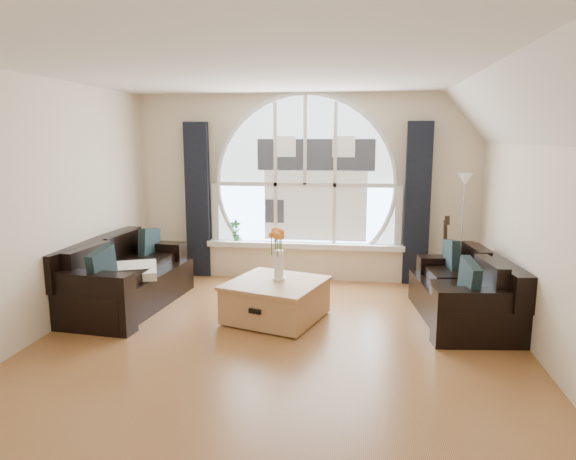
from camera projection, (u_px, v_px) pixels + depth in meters
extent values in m
cube|color=brown|center=(276.00, 350.00, 5.10)|extent=(5.00, 5.50, 0.01)
cube|color=silver|center=(274.00, 67.00, 4.62)|extent=(5.00, 5.50, 0.01)
cube|color=beige|center=(305.00, 188.00, 7.54)|extent=(5.00, 0.01, 2.70)
cube|color=beige|center=(170.00, 312.00, 2.18)|extent=(5.00, 0.01, 2.70)
cube|color=beige|center=(31.00, 210.00, 5.20)|extent=(0.01, 5.50, 2.70)
cube|color=beige|center=(555.00, 221.00, 4.53)|extent=(0.01, 5.50, 2.70)
cube|color=silver|center=(529.00, 105.00, 4.39)|extent=(0.92, 5.50, 0.72)
cube|color=silver|center=(305.00, 169.00, 7.47)|extent=(2.60, 0.06, 2.15)
cube|color=white|center=(304.00, 245.00, 7.60)|extent=(2.90, 0.22, 0.08)
cube|color=white|center=(305.00, 169.00, 7.44)|extent=(2.76, 0.08, 2.15)
cube|color=silver|center=(315.00, 178.00, 7.45)|extent=(1.70, 0.02, 1.50)
cube|color=black|center=(198.00, 200.00, 7.68)|extent=(0.35, 0.12, 2.30)
cube|color=black|center=(417.00, 204.00, 7.25)|extent=(0.35, 0.12, 2.30)
cube|color=black|center=(126.00, 275.00, 6.35)|extent=(1.14, 1.99, 0.84)
cube|color=black|center=(463.00, 287.00, 5.86)|extent=(1.05, 1.79, 0.76)
cube|color=#B27C49|center=(276.00, 299.00, 5.93)|extent=(1.26, 1.26, 0.49)
cube|color=silver|center=(133.00, 271.00, 6.17)|extent=(0.72, 0.72, 0.10)
cube|color=white|center=(279.00, 247.00, 5.89)|extent=(0.24, 0.24, 0.70)
cube|color=#B2B2B2|center=(462.00, 232.00, 7.08)|extent=(0.24, 0.24, 1.60)
cube|color=brown|center=(444.00, 253.00, 6.96)|extent=(0.38, 0.26, 1.06)
imported|color=#1E6023|center=(236.00, 230.00, 7.70)|extent=(0.18, 0.13, 0.31)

